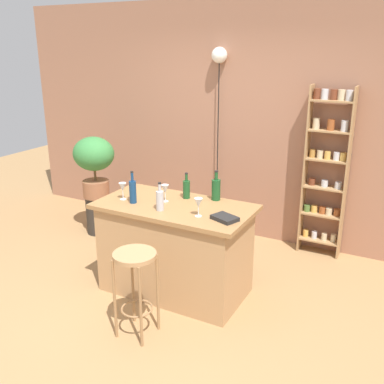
# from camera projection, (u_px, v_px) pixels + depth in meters

# --- Properties ---
(ground) EXTENTS (12.00, 12.00, 0.00)m
(ground) POSITION_uv_depth(u_px,v_px,m) (160.00, 305.00, 4.10)
(ground) COLOR #A37A4C
(back_wall) EXTENTS (6.40, 0.10, 2.80)m
(back_wall) POSITION_uv_depth(u_px,v_px,m) (243.00, 123.00, 5.28)
(back_wall) COLOR #9E6B51
(back_wall) RESTS_ON ground
(kitchen_counter) EXTENTS (1.45, 0.76, 0.89)m
(kitchen_counter) POSITION_uv_depth(u_px,v_px,m) (175.00, 248.00, 4.20)
(kitchen_counter) COLOR tan
(kitchen_counter) RESTS_ON ground
(bar_stool) EXTENTS (0.35, 0.35, 0.74)m
(bar_stool) POSITION_uv_depth(u_px,v_px,m) (135.00, 274.00, 3.52)
(bar_stool) COLOR #997047
(bar_stool) RESTS_ON ground
(spice_shelf) EXTENTS (0.46, 0.18, 1.89)m
(spice_shelf) POSITION_uv_depth(u_px,v_px,m) (326.00, 168.00, 4.81)
(spice_shelf) COLOR #A87F51
(spice_shelf) RESTS_ON ground
(plant_stool) EXTENTS (0.29, 0.29, 0.48)m
(plant_stool) POSITION_uv_depth(u_px,v_px,m) (98.00, 214.00, 5.60)
(plant_stool) COLOR #2D2823
(plant_stool) RESTS_ON ground
(potted_plant) EXTENTS (0.52, 0.47, 0.76)m
(potted_plant) POSITION_uv_depth(u_px,v_px,m) (94.00, 160.00, 5.38)
(potted_plant) COLOR #935B3D
(potted_plant) RESTS_ON plant_stool
(bottle_sauce_amber) EXTENTS (0.07, 0.07, 0.26)m
(bottle_sauce_amber) POSITION_uv_depth(u_px,v_px,m) (160.00, 200.00, 3.90)
(bottle_sauce_amber) COLOR #B2B2B7
(bottle_sauce_amber) RESTS_ON kitchen_counter
(bottle_spirits_clear) EXTENTS (0.08, 0.08, 0.29)m
(bottle_spirits_clear) POSITION_uv_depth(u_px,v_px,m) (216.00, 189.00, 4.16)
(bottle_spirits_clear) COLOR #194C23
(bottle_spirits_clear) RESTS_ON kitchen_counter
(bottle_wine_red) EXTENTS (0.07, 0.07, 0.25)m
(bottle_wine_red) POSITION_uv_depth(u_px,v_px,m) (186.00, 189.00, 4.21)
(bottle_wine_red) COLOR #194C23
(bottle_wine_red) RESTS_ON kitchen_counter
(bottle_olive_oil) EXTENTS (0.07, 0.07, 0.30)m
(bottle_olive_oil) POSITION_uv_depth(u_px,v_px,m) (133.00, 191.00, 4.08)
(bottle_olive_oil) COLOR navy
(bottle_olive_oil) RESTS_ON kitchen_counter
(wine_glass_left) EXTENTS (0.07, 0.07, 0.16)m
(wine_glass_left) POSITION_uv_depth(u_px,v_px,m) (198.00, 203.00, 3.76)
(wine_glass_left) COLOR silver
(wine_glass_left) RESTS_ON kitchen_counter
(wine_glass_center) EXTENTS (0.07, 0.07, 0.16)m
(wine_glass_center) POSITION_uv_depth(u_px,v_px,m) (165.00, 190.00, 4.11)
(wine_glass_center) COLOR silver
(wine_glass_center) RESTS_ON kitchen_counter
(wine_glass_right) EXTENTS (0.07, 0.07, 0.16)m
(wine_glass_right) POSITION_uv_depth(u_px,v_px,m) (123.00, 188.00, 4.17)
(wine_glass_right) COLOR silver
(wine_glass_right) RESTS_ON kitchen_counter
(cookbook) EXTENTS (0.25, 0.22, 0.03)m
(cookbook) POSITION_uv_depth(u_px,v_px,m) (225.00, 218.00, 3.71)
(cookbook) COLOR black
(cookbook) RESTS_ON kitchen_counter
(pendant_globe_light) EXTENTS (0.18, 0.18, 2.27)m
(pendant_globe_light) POSITION_uv_depth(u_px,v_px,m) (219.00, 60.00, 5.09)
(pendant_globe_light) COLOR black
(pendant_globe_light) RESTS_ON ground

